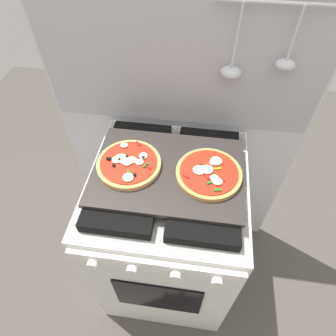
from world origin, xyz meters
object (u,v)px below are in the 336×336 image
Objects in this scene: stove at (168,232)px; pizza_left at (129,163)px; pizza_right at (209,173)px; baking_tray at (168,171)px.

stove is 3.87× the size of pizza_left.
stove is at bearing -1.83° from pizza_left.
stove is 3.87× the size of pizza_right.
baking_tray is at bearing -1.17° from pizza_left.
baking_tray is 2.32× the size of pizza_left.
stove is 0.46m from baking_tray.
pizza_right is (0.15, -0.00, 0.48)m from stove.
baking_tray is 2.32× the size of pizza_right.
pizza_left reaches higher than pizza_right.
baking_tray is at bearing 90.00° from stove.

